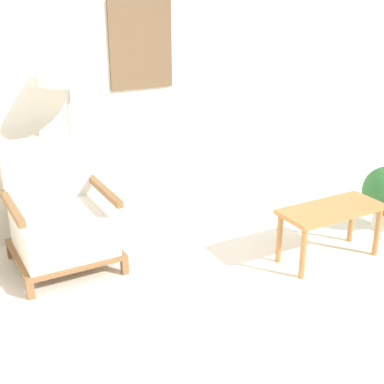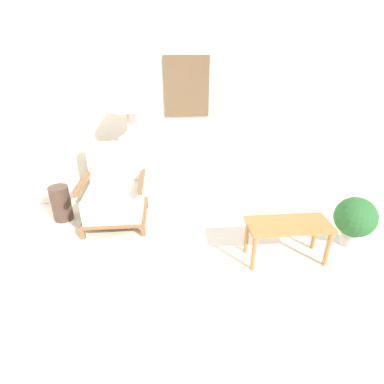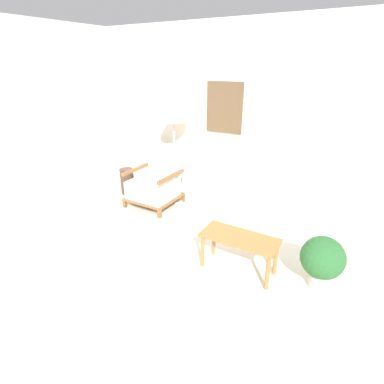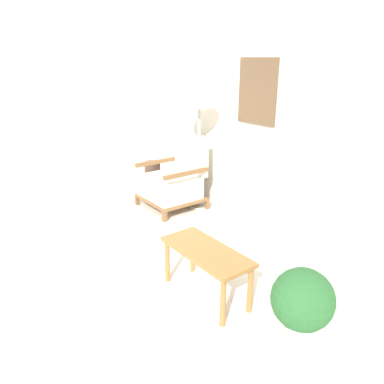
% 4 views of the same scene
% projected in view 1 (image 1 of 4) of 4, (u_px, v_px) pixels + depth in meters
% --- Properties ---
extents(ground_plane, '(14.00, 14.00, 0.00)m').
position_uv_depth(ground_plane, '(309.00, 334.00, 3.32)').
color(ground_plane, silver).
extents(wall_back, '(8.00, 0.09, 2.70)m').
position_uv_depth(wall_back, '(154.00, 67.00, 4.60)').
color(wall_back, silver).
rests_on(wall_back, ground_plane).
extents(armchair, '(0.75, 0.72, 0.94)m').
position_uv_depth(armchair, '(61.00, 223.00, 4.03)').
color(armchair, brown).
rests_on(armchair, ground_plane).
extents(floor_lamp, '(0.44, 0.44, 1.62)m').
position_uv_depth(floor_lamp, '(66.00, 73.00, 3.95)').
color(floor_lamp, '#B7B2A8').
rests_on(floor_lamp, ground_plane).
extents(coffee_table, '(0.83, 0.36, 0.44)m').
position_uv_depth(coffee_table, '(331.00, 215.00, 4.10)').
color(coffee_table, '#B2753D').
rests_on(coffee_table, ground_plane).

